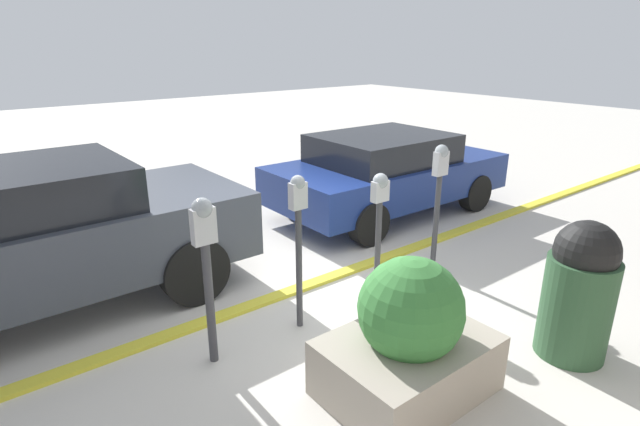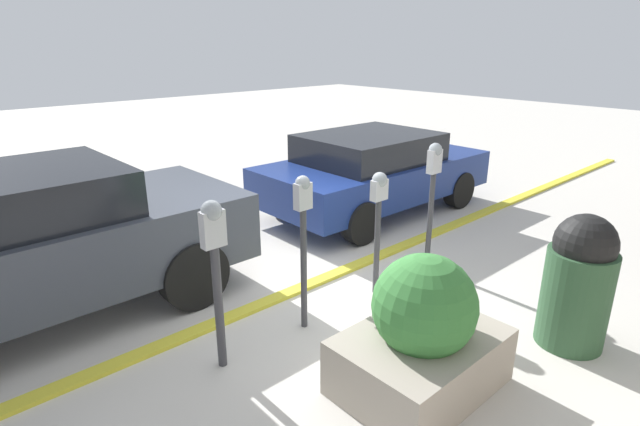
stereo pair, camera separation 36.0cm
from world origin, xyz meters
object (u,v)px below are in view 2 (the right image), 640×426
object	(u,v)px
parked_car_front	(19,245)
planter_box	(422,335)
trash_bin	(578,281)
parking_meter_fourth	(433,182)
parked_car_middle	(373,170)
parking_meter_nearest	(215,255)
parking_meter_second	(303,226)
parking_meter_middle	(379,207)

from	to	relation	value
parked_car_front	planter_box	bearing A→B (deg)	-57.59
planter_box	trash_bin	size ratio (longest dim) A/B	1.04
parking_meter_fourth	trash_bin	distance (m)	1.98
planter_box	trash_bin	world-z (taller)	trash_bin
parked_car_front	parked_car_middle	size ratio (longest dim) A/B	1.10
parking_meter_nearest	parked_car_middle	size ratio (longest dim) A/B	0.39
parked_car_middle	parking_meter_second	bearing A→B (deg)	-147.73
parking_meter_second	parking_meter_fourth	bearing A→B (deg)	0.27
planter_box	parked_car_front	bearing A→B (deg)	122.70
parking_meter_second	parked_car_middle	xyz separation A→B (m)	(3.14, 1.94, -0.37)
planter_box	parking_meter_nearest	bearing A→B (deg)	127.91
parking_meter_middle	parked_car_middle	world-z (taller)	parking_meter_middle
parking_meter_second	parking_meter_middle	xyz separation A→B (m)	(1.06, 0.00, -0.05)
trash_bin	parked_car_middle	bearing A→B (deg)	68.71
parking_meter_middle	trash_bin	world-z (taller)	parking_meter_middle
parking_meter_middle	parking_meter_second	bearing A→B (deg)	-179.90
parking_meter_middle	planter_box	distance (m)	1.72
planter_box	parking_meter_middle	bearing A→B (deg)	54.24
parking_meter_second	parked_car_middle	bearing A→B (deg)	31.69
parked_car_front	trash_bin	world-z (taller)	parked_car_front
parking_meter_middle	parked_car_front	size ratio (longest dim) A/B	0.32
parking_meter_second	parked_car_front	xyz separation A→B (m)	(-1.97, 1.90, -0.23)
parking_meter_nearest	parking_meter_second	size ratio (longest dim) A/B	0.98
parking_meter_second	planter_box	world-z (taller)	parking_meter_second
parking_meter_nearest	planter_box	xyz separation A→B (m)	(1.04, -1.33, -0.56)
trash_bin	parking_meter_fourth	bearing A→B (deg)	78.79
parking_meter_middle	parked_car_middle	bearing A→B (deg)	42.89
parking_meter_fourth	parked_car_middle	xyz separation A→B (m)	(1.11, 1.93, -0.41)
parking_meter_fourth	planter_box	xyz separation A→B (m)	(-1.93, -1.33, -0.63)
parked_car_front	trash_bin	bearing A→B (deg)	-46.51
parking_meter_fourth	trash_bin	xyz separation A→B (m)	(-0.37, -1.89, -0.47)
parking_meter_fourth	parked_car_front	bearing A→B (deg)	154.72
planter_box	parked_car_middle	xyz separation A→B (m)	(3.04, 3.26, 0.21)
parking_meter_middle	planter_box	bearing A→B (deg)	-125.76
parked_car_middle	parking_meter_fourth	bearing A→B (deg)	-119.42
parking_meter_second	planter_box	size ratio (longest dim) A/B	1.17
planter_box	parked_car_middle	distance (m)	4.47
parked_car_middle	trash_bin	xyz separation A→B (m)	(-1.49, -3.82, -0.06)
parked_car_middle	trash_bin	bearing A→B (deg)	-110.71
parking_meter_middle	parked_car_front	xyz separation A→B (m)	(-3.02, 1.89, -0.17)
parking_meter_middle	planter_box	size ratio (longest dim) A/B	1.06
parked_car_middle	trash_bin	size ratio (longest dim) A/B	3.07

